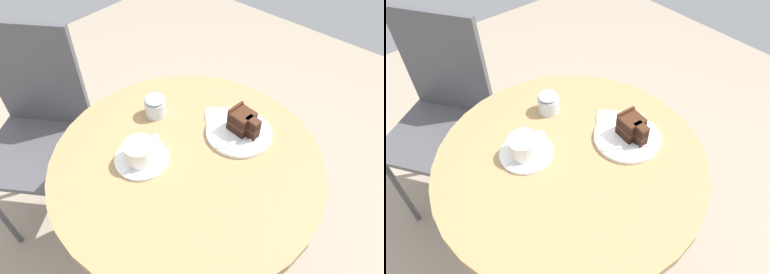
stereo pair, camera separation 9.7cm
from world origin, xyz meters
TOP-DOWN VIEW (x-y plane):
  - ground_plane at (0.00, 0.00)m, footprint 4.40×4.40m
  - cafe_table at (0.00, 0.00)m, footprint 0.77×0.77m
  - saucer at (-0.09, 0.09)m, footprint 0.15×0.15m
  - coffee_cup at (-0.09, 0.09)m, footprint 0.12×0.09m
  - teaspoon at (-0.13, 0.06)m, footprint 0.09×0.05m
  - cake_plate at (0.17, -0.06)m, footprint 0.20×0.20m
  - cake_slice at (0.18, -0.06)m, footprint 0.07×0.10m
  - fork at (0.12, -0.07)m, footprint 0.12×0.09m
  - napkin at (0.18, -0.01)m, footprint 0.22×0.22m
  - cafe_chair at (-0.14, 0.67)m, footprint 0.53×0.53m
  - sugar_pot at (0.07, 0.20)m, footprint 0.07×0.07m

SIDE VIEW (x-z plane):
  - ground_plane at x=0.00m, z-range -0.01..0.00m
  - cafe_chair at x=-0.14m, z-range 0.09..1.01m
  - cafe_table at x=0.00m, z-range 0.25..0.98m
  - napkin at x=0.18m, z-range 0.73..0.74m
  - saucer at x=-0.09m, z-range 0.73..0.74m
  - cake_plate at x=0.17m, z-range 0.73..0.75m
  - teaspoon at x=-0.13m, z-range 0.74..0.75m
  - fork at x=0.12m, z-range 0.75..0.75m
  - sugar_pot at x=0.07m, z-range 0.73..0.80m
  - coffee_cup at x=-0.09m, z-range 0.74..0.80m
  - cake_slice at x=0.18m, z-range 0.74..0.82m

